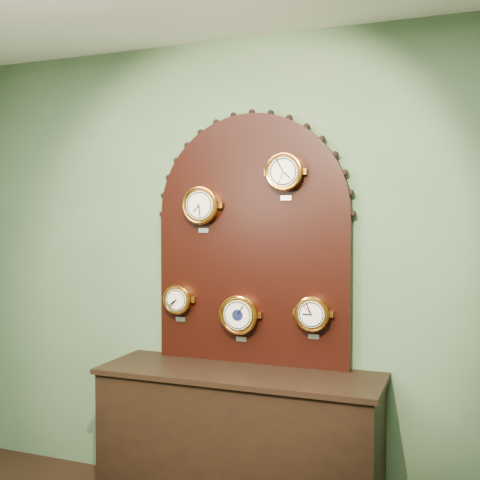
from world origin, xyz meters
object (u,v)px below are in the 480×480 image
at_px(arabic_clock, 285,172).
at_px(shop_counter, 239,445).
at_px(roman_clock, 201,205).
at_px(display_board, 252,231).
at_px(tide_clock, 313,314).
at_px(barometer, 239,314).
at_px(hygrometer, 178,299).

bearing_deg(arabic_clock, shop_counter, -145.64).
distance_m(shop_counter, arabic_clock, 1.59).
bearing_deg(roman_clock, arabic_clock, 0.03).
xyz_separation_m(display_board, tide_clock, (0.39, -0.07, -0.47)).
distance_m(arabic_clock, tide_clock, 0.83).
xyz_separation_m(shop_counter, barometer, (-0.05, 0.15, 0.73)).
relative_size(display_board, tide_clock, 5.99).
height_order(shop_counter, hygrometer, hygrometer).
bearing_deg(roman_clock, display_board, 12.44).
relative_size(display_board, arabic_clock, 5.57).
height_order(roman_clock, barometer, roman_clock).
distance_m(arabic_clock, hygrometer, 1.03).
bearing_deg(display_board, shop_counter, -90.00).
distance_m(display_board, tide_clock, 0.61).
bearing_deg(tide_clock, display_board, 170.47).
bearing_deg(roman_clock, shop_counter, -26.85).
xyz_separation_m(shop_counter, display_board, (0.00, 0.22, 1.23)).
xyz_separation_m(roman_clock, hygrometer, (-0.16, 0.00, -0.58)).
relative_size(display_board, hygrometer, 6.49).
height_order(display_board, hygrometer, display_board).
height_order(display_board, arabic_clock, display_board).
bearing_deg(tide_clock, roman_clock, -179.94).
height_order(arabic_clock, hygrometer, arabic_clock).
height_order(roman_clock, hygrometer, roman_clock).
bearing_deg(roman_clock, barometer, -0.05).
bearing_deg(shop_counter, display_board, 90.00).
distance_m(shop_counter, roman_clock, 1.42).
xyz_separation_m(arabic_clock, hygrometer, (-0.69, 0.00, -0.77)).
bearing_deg(hygrometer, barometer, -0.22).
bearing_deg(hygrometer, display_board, 8.06).
distance_m(roman_clock, arabic_clock, 0.56).
bearing_deg(tide_clock, shop_counter, -158.60).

